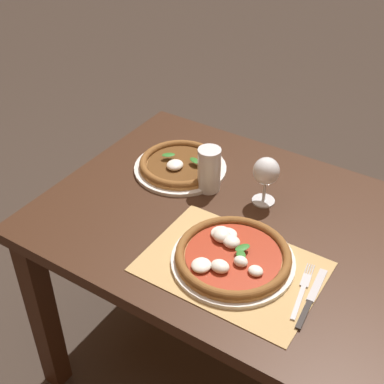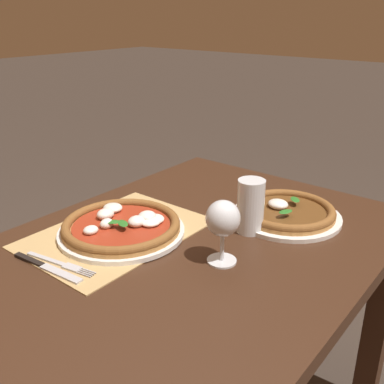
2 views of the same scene
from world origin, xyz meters
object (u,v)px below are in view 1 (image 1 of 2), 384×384
object	(u,v)px
pizza_near	(232,256)
pizza_far	(180,165)
wine_glass	(266,173)
pint_glass	(209,170)
knife	(311,298)
fork	(302,290)

from	to	relation	value
pizza_near	pizza_far	xyz separation A→B (m)	(-0.36, 0.29, -0.00)
wine_glass	pint_glass	bearing A→B (deg)	-169.15
pint_glass	knife	xyz separation A→B (m)	(0.45, -0.26, -0.06)
pizza_near	wine_glass	bearing A→B (deg)	99.85
wine_glass	pint_glass	world-z (taller)	wine_glass
wine_glass	pint_glass	xyz separation A→B (m)	(-0.18, -0.03, -0.04)
pint_glass	fork	bearing A→B (deg)	-30.17
knife	wine_glass	bearing A→B (deg)	133.63
knife	pizza_far	bearing A→B (deg)	153.23
pint_glass	knife	world-z (taller)	pint_glass
pizza_near	fork	xyz separation A→B (m)	(0.20, 0.00, -0.02)
pizza_far	pizza_near	bearing A→B (deg)	-38.90
pizza_far	knife	world-z (taller)	pizza_far
wine_glass	fork	distance (m)	0.39
pizza_near	wine_glass	size ratio (longest dim) A/B	2.13
wine_glass	fork	xyz separation A→B (m)	(0.25, -0.28, -0.10)
pizza_far	fork	size ratio (longest dim) A/B	1.53
pizza_near	fork	distance (m)	0.20
pizza_far	wine_glass	distance (m)	0.32
pizza_near	pizza_far	distance (m)	0.46
pizza_far	wine_glass	world-z (taller)	wine_glass
wine_glass	knife	distance (m)	0.41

